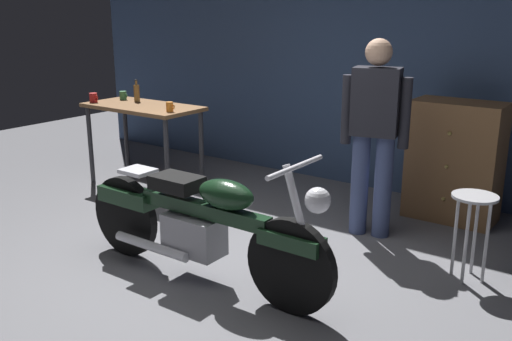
{
  "coord_description": "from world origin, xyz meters",
  "views": [
    {
      "loc": [
        2.61,
        -2.88,
        1.91
      ],
      "look_at": [
        0.01,
        0.7,
        0.65
      ],
      "focal_mm": 40.4,
      "sensor_mm": 36.0,
      "label": 1
    }
  ],
  "objects_px": {
    "shop_stool": "(473,214)",
    "mug_red_diner": "(94,98)",
    "motorcycle": "(200,222)",
    "bottle": "(137,93)",
    "wooden_dresser": "(455,161)",
    "mug_green_speckled": "(123,95)",
    "person_standing": "(374,130)",
    "mug_orange_travel": "(170,107)"
  },
  "relations": [
    {
      "from": "mug_green_speckled",
      "to": "motorcycle",
      "type": "bearing_deg",
      "value": -31.5
    },
    {
      "from": "motorcycle",
      "to": "bottle",
      "type": "distance_m",
      "value": 2.76
    },
    {
      "from": "motorcycle",
      "to": "mug_red_diner",
      "type": "relative_size",
      "value": 18.39
    },
    {
      "from": "mug_green_speckled",
      "to": "bottle",
      "type": "distance_m",
      "value": 0.22
    },
    {
      "from": "mug_orange_travel",
      "to": "mug_green_speckled",
      "type": "bearing_deg",
      "value": 165.45
    },
    {
      "from": "person_standing",
      "to": "mug_red_diner",
      "type": "height_order",
      "value": "person_standing"
    },
    {
      "from": "wooden_dresser",
      "to": "motorcycle",
      "type": "bearing_deg",
      "value": -113.94
    },
    {
      "from": "motorcycle",
      "to": "mug_red_diner",
      "type": "height_order",
      "value": "mug_red_diner"
    },
    {
      "from": "bottle",
      "to": "mug_red_diner",
      "type": "bearing_deg",
      "value": -136.28
    },
    {
      "from": "mug_green_speckled",
      "to": "mug_orange_travel",
      "type": "height_order",
      "value": "mug_orange_travel"
    },
    {
      "from": "person_standing",
      "to": "mug_green_speckled",
      "type": "distance_m",
      "value": 3.05
    },
    {
      "from": "mug_red_diner",
      "to": "mug_orange_travel",
      "type": "relative_size",
      "value": 1.15
    },
    {
      "from": "mug_green_speckled",
      "to": "mug_red_diner",
      "type": "distance_m",
      "value": 0.34
    },
    {
      "from": "mug_green_speckled",
      "to": "shop_stool",
      "type": "bearing_deg",
      "value": -5.02
    },
    {
      "from": "mug_red_diner",
      "to": "motorcycle",
      "type": "bearing_deg",
      "value": -24.76
    },
    {
      "from": "shop_stool",
      "to": "mug_red_diner",
      "type": "xyz_separation_m",
      "value": [
        -4.12,
        0.03,
        0.45
      ]
    },
    {
      "from": "person_standing",
      "to": "wooden_dresser",
      "type": "height_order",
      "value": "person_standing"
    },
    {
      "from": "mug_green_speckled",
      "to": "mug_red_diner",
      "type": "xyz_separation_m",
      "value": [
        -0.12,
        -0.32,
        0.0
      ]
    },
    {
      "from": "shop_stool",
      "to": "mug_orange_travel",
      "type": "bearing_deg",
      "value": 178.12
    },
    {
      "from": "mug_red_diner",
      "to": "bottle",
      "type": "height_order",
      "value": "bottle"
    },
    {
      "from": "person_standing",
      "to": "bottle",
      "type": "xyz_separation_m",
      "value": [
        -2.83,
        -0.02,
        0.07
      ]
    },
    {
      "from": "motorcycle",
      "to": "bottle",
      "type": "xyz_separation_m",
      "value": [
        -2.24,
        1.51,
        0.55
      ]
    },
    {
      "from": "mug_orange_travel",
      "to": "motorcycle",
      "type": "bearing_deg",
      "value": -40.15
    },
    {
      "from": "person_standing",
      "to": "wooden_dresser",
      "type": "relative_size",
      "value": 1.52
    },
    {
      "from": "wooden_dresser",
      "to": "mug_red_diner",
      "type": "bearing_deg",
      "value": -162.41
    },
    {
      "from": "wooden_dresser",
      "to": "mug_green_speckled",
      "type": "height_order",
      "value": "wooden_dresser"
    },
    {
      "from": "bottle",
      "to": "mug_green_speckled",
      "type": "bearing_deg",
      "value": -178.61
    },
    {
      "from": "mug_red_diner",
      "to": "bottle",
      "type": "bearing_deg",
      "value": 43.72
    },
    {
      "from": "shop_stool",
      "to": "bottle",
      "type": "distance_m",
      "value": 3.83
    },
    {
      "from": "person_standing",
      "to": "mug_green_speckled",
      "type": "relative_size",
      "value": 15.17
    },
    {
      "from": "mug_green_speckled",
      "to": "mug_orange_travel",
      "type": "bearing_deg",
      "value": -14.55
    },
    {
      "from": "shop_stool",
      "to": "wooden_dresser",
      "type": "height_order",
      "value": "wooden_dresser"
    },
    {
      "from": "mug_orange_travel",
      "to": "bottle",
      "type": "height_order",
      "value": "bottle"
    },
    {
      "from": "mug_green_speckled",
      "to": "mug_red_diner",
      "type": "relative_size",
      "value": 0.92
    },
    {
      "from": "shop_stool",
      "to": "mug_orange_travel",
      "type": "distance_m",
      "value": 3.07
    },
    {
      "from": "mug_green_speckled",
      "to": "mug_orange_travel",
      "type": "xyz_separation_m",
      "value": [
        0.97,
        -0.25,
        0.0
      ]
    },
    {
      "from": "motorcycle",
      "to": "mug_red_diner",
      "type": "xyz_separation_m",
      "value": [
        -2.58,
        1.19,
        0.5
      ]
    },
    {
      "from": "person_standing",
      "to": "bottle",
      "type": "distance_m",
      "value": 2.83
    },
    {
      "from": "mug_red_diner",
      "to": "bottle",
      "type": "xyz_separation_m",
      "value": [
        0.34,
        0.32,
        0.05
      ]
    },
    {
      "from": "wooden_dresser",
      "to": "bottle",
      "type": "relative_size",
      "value": 4.56
    },
    {
      "from": "person_standing",
      "to": "shop_stool",
      "type": "distance_m",
      "value": 1.11
    },
    {
      "from": "person_standing",
      "to": "mug_orange_travel",
      "type": "xyz_separation_m",
      "value": [
        -2.08,
        -0.27,
        0.02
      ]
    }
  ]
}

